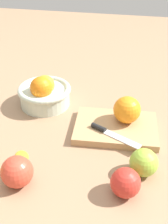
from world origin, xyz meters
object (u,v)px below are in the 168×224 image
object	(u,v)px
bowl	(44,93)
apple_front_right_2	(144,163)
knife	(108,132)
cutting_board	(116,128)
apple_front_right	(125,183)
apple_front_left	(17,172)
orange_on_board	(127,110)

from	to	relation	value
bowl	apple_front_right_2	bearing A→B (deg)	-37.78
knife	cutting_board	bearing A→B (deg)	68.57
cutting_board	apple_front_right	distance (m)	0.23
apple_front_right_2	bowl	bearing A→B (deg)	142.22
cutting_board	apple_front_left	bearing A→B (deg)	-129.82
cutting_board	bowl	bearing A→B (deg)	158.07
bowl	apple_front_left	bearing A→B (deg)	-83.12
apple_front_right	apple_front_right_2	distance (m)	0.08
cutting_board	orange_on_board	bearing A→B (deg)	44.08
bowl	knife	size ratio (longest dim) A/B	1.18
apple_front_left	cutting_board	bearing A→B (deg)	50.18
orange_on_board	knife	distance (m)	0.09
knife	apple_front_left	bearing A→B (deg)	-132.84
apple_front_right	cutting_board	bearing A→B (deg)	100.93
bowl	apple_front_right	xyz separation A→B (m)	(0.29, -0.32, -0.01)
cutting_board	apple_front_right	xyz separation A→B (m)	(0.04, -0.23, 0.02)
cutting_board	apple_front_right_2	bearing A→B (deg)	-62.13
orange_on_board	apple_front_left	world-z (taller)	orange_on_board
orange_on_board	apple_front_right	size ratio (longest dim) A/B	1.15
bowl	apple_front_left	world-z (taller)	bowl
bowl	apple_front_right_2	xyz separation A→B (m)	(0.33, -0.25, -0.01)
knife	apple_front_right	xyz separation A→B (m)	(0.06, -0.18, 0.01)
apple_front_left	apple_front_right_2	size ratio (longest dim) A/B	1.09
bowl	knife	world-z (taller)	bowl
bowl	apple_front_right_2	size ratio (longest dim) A/B	2.47
cutting_board	orange_on_board	xyz separation A→B (m)	(0.03, 0.03, 0.05)
bowl	apple_front_right_2	distance (m)	0.41
orange_on_board	cutting_board	bearing A→B (deg)	-135.92
orange_on_board	apple_front_right	bearing A→B (deg)	-86.07
cutting_board	knife	bearing A→B (deg)	-111.43
cutting_board	knife	size ratio (longest dim) A/B	1.62
cutting_board	apple_front_right	world-z (taller)	apple_front_right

